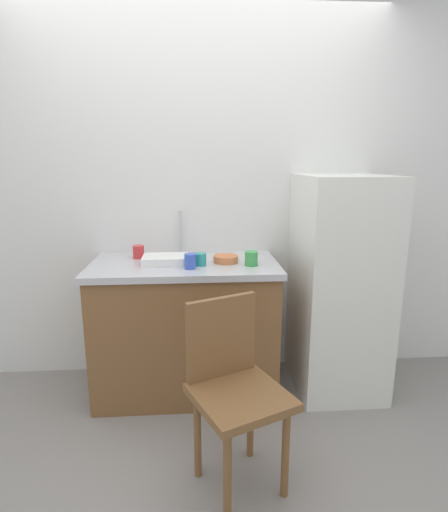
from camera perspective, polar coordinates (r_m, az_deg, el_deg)
The scene contains 13 objects.
ground_plane at distance 2.40m, azimuth -2.81°, elevation -25.94°, with size 8.00×8.00×0.00m, color gray.
back_wall at distance 2.87m, azimuth -3.57°, elevation 8.50°, with size 4.80×0.10×2.55m, color silver.
cabinet_base at distance 2.74m, azimuth -5.39°, elevation -10.33°, with size 1.15×0.60×0.84m, color brown.
countertop at distance 2.59m, azimuth -5.60°, elevation -1.34°, with size 1.19×0.64×0.04m, color #B7B7BC.
faucet at distance 2.80m, azimuth -6.12°, elevation 3.29°, with size 0.02×0.02×0.30m, color #B7B7BC.
refrigerator at distance 2.78m, azimuth 15.87°, elevation -3.99°, with size 0.54×0.63×1.43m, color silver.
chair at distance 1.98m, azimuth 1.42°, elevation -17.69°, with size 0.53×0.53×0.89m.
dish_tray at distance 2.57m, azimuth -8.27°, elevation -0.51°, with size 0.28×0.20×0.05m, color white.
terracotta_bowl at distance 2.57m, azimuth 0.26°, elevation -0.42°, with size 0.16×0.16×0.04m, color #C67042.
cup_green at distance 2.50m, azimuth 3.85°, elevation -0.35°, with size 0.08×0.08×0.09m, color green.
cup_red at distance 2.74m, azimuth -11.93°, elevation 0.57°, with size 0.07×0.07×0.08m, color red.
cup_blue at distance 2.43m, azimuth -4.80°, elevation -0.75°, with size 0.07×0.07×0.09m, color blue.
cup_teal at distance 2.50m, azimuth -3.32°, elevation -0.47°, with size 0.07×0.07×0.08m, color teal.
Camera 1 is at (-0.03, -1.86, 1.52)m, focal length 28.43 mm.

